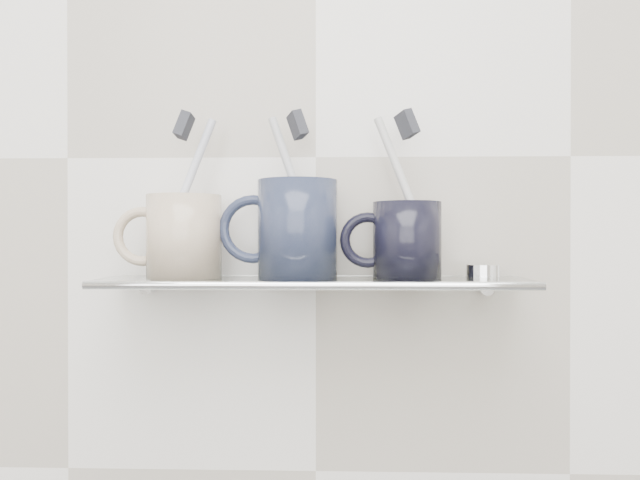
{
  "coord_description": "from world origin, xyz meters",
  "views": [
    {
      "loc": [
        0.03,
        0.31,
        1.15
      ],
      "look_at": [
        0.01,
        1.04,
        1.15
      ],
      "focal_mm": 35.0,
      "sensor_mm": 36.0,
      "label": 1
    }
  ],
  "objects_px": {
    "mug_left": "(184,236)",
    "mug_center": "(298,229)",
    "mug_right": "(407,240)",
    "shelf_glass": "(314,282)"
  },
  "relations": [
    {
      "from": "mug_left",
      "to": "mug_center",
      "type": "distance_m",
      "value": 0.14
    },
    {
      "from": "mug_center",
      "to": "mug_right",
      "type": "xyz_separation_m",
      "value": [
        0.13,
        0.0,
        -0.01
      ]
    },
    {
      "from": "mug_center",
      "to": "mug_left",
      "type": "bearing_deg",
      "value": -165.61
    },
    {
      "from": "mug_left",
      "to": "mug_right",
      "type": "bearing_deg",
      "value": 21.82
    },
    {
      "from": "shelf_glass",
      "to": "mug_center",
      "type": "xyz_separation_m",
      "value": [
        -0.02,
        0.0,
        0.06
      ]
    },
    {
      "from": "mug_right",
      "to": "mug_center",
      "type": "bearing_deg",
      "value": -170.76
    },
    {
      "from": "mug_right",
      "to": "shelf_glass",
      "type": "bearing_deg",
      "value": -168.15
    },
    {
      "from": "mug_center",
      "to": "mug_right",
      "type": "relative_size",
      "value": 1.29
    },
    {
      "from": "shelf_glass",
      "to": "mug_right",
      "type": "distance_m",
      "value": 0.12
    },
    {
      "from": "mug_left",
      "to": "mug_center",
      "type": "relative_size",
      "value": 0.85
    }
  ]
}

